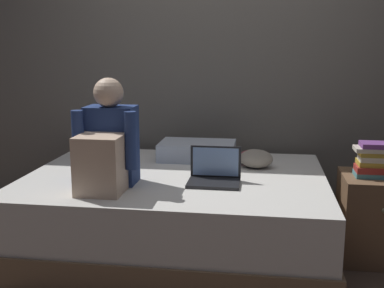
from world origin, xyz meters
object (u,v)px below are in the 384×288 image
at_px(nightstand, 375,217).
at_px(clothes_pile, 254,158).
at_px(pillow, 197,151).
at_px(laptop, 214,174).
at_px(bed, 176,212).
at_px(book_stack, 374,160).
at_px(person_sitting, 107,146).

bearing_deg(nightstand, clothes_pile, 162.10).
bearing_deg(pillow, laptop, -72.62).
xyz_separation_m(bed, nightstand, (1.30, 0.05, 0.02)).
bearing_deg(nightstand, book_stack, -157.27).
distance_m(laptop, clothes_pile, 0.53).
height_order(bed, person_sitting, person_sitting).
bearing_deg(bed, laptop, -31.36).
bearing_deg(laptop, bed, 148.64).
distance_m(person_sitting, laptop, 0.68).
bearing_deg(book_stack, nightstand, 22.73).
height_order(nightstand, person_sitting, person_sitting).
bearing_deg(laptop, person_sitting, -164.35).
bearing_deg(pillow, nightstand, -18.04).
distance_m(book_stack, clothes_pile, 0.80).
bearing_deg(clothes_pile, pillow, 161.70).
distance_m(bed, laptop, 0.46).
bearing_deg(person_sitting, bed, 43.94).
xyz_separation_m(person_sitting, clothes_pile, (0.86, 0.65, -0.19)).
distance_m(pillow, book_stack, 1.25).
relative_size(person_sitting, book_stack, 2.76).
height_order(person_sitting, clothes_pile, person_sitting).
bearing_deg(person_sitting, clothes_pile, 37.01).
distance_m(person_sitting, pillow, 0.92).
xyz_separation_m(nightstand, laptop, (-1.03, -0.22, 0.31)).
bearing_deg(laptop, clothes_pile, 63.68).
distance_m(nightstand, pillow, 1.32).
bearing_deg(person_sitting, book_stack, 13.21).
distance_m(bed, person_sitting, 0.72).
bearing_deg(person_sitting, nightstand, 13.44).
xyz_separation_m(book_stack, clothes_pile, (-0.75, 0.27, -0.08)).
height_order(bed, nightstand, nightstand).
xyz_separation_m(laptop, clothes_pile, (0.24, 0.48, 0.00)).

